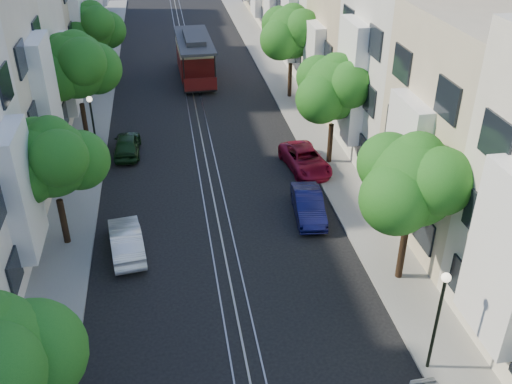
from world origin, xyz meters
name	(u,v)px	position (x,y,z in m)	size (l,w,h in m)	color
ground	(198,119)	(0.00, 28.00, 0.00)	(200.00, 200.00, 0.00)	black
sidewalk_east	(299,111)	(7.25, 28.00, 0.06)	(2.50, 80.00, 0.12)	gray
sidewalk_west	(91,125)	(-7.25, 28.00, 0.06)	(2.50, 80.00, 0.12)	gray
rail_left	(190,119)	(-0.55, 28.00, 0.01)	(0.06, 80.00, 0.02)	gray
rail_slot	(198,119)	(0.00, 28.00, 0.01)	(0.06, 80.00, 0.02)	gray
rail_right	(206,118)	(0.55, 28.00, 0.01)	(0.06, 80.00, 0.02)	gray
lane_line	(198,119)	(0.00, 28.00, 0.00)	(0.08, 80.00, 0.01)	tan
townhouses_east	(368,37)	(11.87, 27.91, 5.18)	(7.75, 72.00, 12.00)	beige
townhouses_west	(3,56)	(-11.87, 27.91, 5.08)	(7.75, 72.00, 11.76)	silver
tree_e_b	(415,183)	(7.26, 8.98, 4.73)	(4.93, 4.08, 6.68)	black
tree_e_c	(335,90)	(7.26, 19.98, 4.60)	(4.84, 3.99, 6.52)	black
tree_e_d	(292,33)	(7.26, 30.98, 4.87)	(5.01, 4.16, 6.85)	black
tree_w_b	(53,161)	(-7.14, 13.98, 4.40)	(4.72, 3.87, 6.27)	black
tree_w_c	(77,67)	(-7.14, 24.98, 5.07)	(5.13, 4.28, 7.09)	black
tree_w_d	(93,28)	(-7.14, 35.98, 4.60)	(4.84, 3.99, 6.52)	black
lamp_east	(440,308)	(6.30, 4.00, 2.85)	(0.32, 0.32, 4.16)	black
lamp_west	(93,120)	(-6.30, 22.00, 2.85)	(0.32, 0.32, 4.16)	black
cable_car	(195,55)	(0.50, 36.60, 1.96)	(2.89, 8.69, 3.32)	black
parked_car_e_mid	(308,205)	(4.55, 14.48, 0.65)	(1.38, 3.96, 1.30)	#0B0D3B
parked_car_e_far	(305,160)	(5.60, 19.48, 0.62)	(2.05, 4.45, 1.24)	maroon
parked_car_w_mid	(126,240)	(-4.40, 12.85, 0.66)	(1.40, 4.01, 1.32)	silver
parked_car_w_far	(127,144)	(-4.66, 23.20, 0.65)	(1.53, 3.81, 1.30)	black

